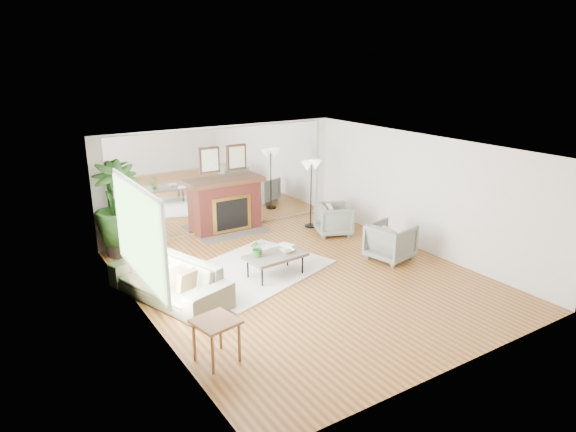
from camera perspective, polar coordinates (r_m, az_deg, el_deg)
ground at (r=9.82m, az=1.92°, el=-6.95°), size 7.00×7.00×0.00m
wall_left at (r=8.15m, az=-15.65°, el=-3.34°), size 0.02×7.00×2.50m
wall_right at (r=11.28m, az=14.65°, el=2.46°), size 0.02×7.00×2.50m
wall_back at (r=12.31m, az=-7.24°, el=4.11°), size 6.00×0.02×2.50m
mirror_panel at (r=12.29m, az=-7.20°, el=4.10°), size 5.40×0.04×2.40m
window_panel at (r=8.49m, az=-16.32°, el=-1.85°), size 0.04×2.40×1.50m
fireplace at (r=12.25m, az=-6.67°, el=1.22°), size 1.85×0.83×2.05m
area_rug at (r=10.13m, az=-4.09°, el=-6.09°), size 3.42×2.91×0.03m
coffee_table at (r=9.73m, az=-1.42°, el=-4.52°), size 1.19×0.76×0.45m
sofa at (r=9.17m, az=-13.08°, el=-6.92°), size 1.59×2.52×0.69m
armchair_back at (r=12.12m, az=5.13°, el=-0.37°), size 1.04×1.03×0.73m
armchair_front at (r=10.80m, az=11.32°, el=-2.80°), size 0.98×0.96×0.76m
side_table at (r=7.19m, az=-8.01°, el=-12.10°), size 0.64×0.64×0.63m
potted_ficus at (r=11.16m, az=-18.44°, el=0.98°), size 1.02×1.02×1.99m
floor_lamp at (r=12.34m, az=2.60°, el=5.03°), size 0.54×0.30×1.65m
tabletop_plant at (r=9.59m, az=-3.36°, el=-3.57°), size 0.37×0.34×0.34m
fruit_bowl at (r=9.82m, az=-0.14°, el=-3.86°), size 0.26×0.26×0.06m
book at (r=10.07m, az=-0.60°, el=-3.44°), size 0.32×0.36×0.02m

